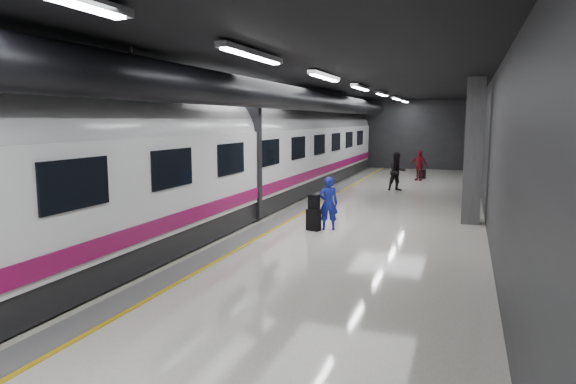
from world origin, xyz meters
The scene contains 9 objects.
ground centered at (0.00, 0.00, 0.00)m, with size 40.00×40.00×0.00m, color silver.
platform_hall centered at (-0.29, 0.96, 3.54)m, with size 10.02×40.02×4.51m.
train centered at (-3.25, 0.00, 2.07)m, with size 3.05×38.00×4.05m.
traveler_main centered at (0.58, -0.42, 0.78)m, with size 0.57×0.38×1.57m, color #1623AC.
suitcase_main centered at (0.21, -0.68, 0.32)m, with size 0.39×0.24×0.63m, color black.
shoulder_bag centered at (0.21, -0.64, 0.84)m, with size 0.32×0.17×0.43m, color black.
traveler_far_a centered at (1.39, 8.83, 0.88)m, with size 0.86×0.67×1.76m, color black.
traveler_far_b centered at (1.98, 13.31, 0.80)m, with size 0.94×0.39×1.61m, color maroon.
suitcase_far centered at (2.09, 14.24, 0.25)m, with size 0.34×0.22×0.50m, color black.
Camera 1 is at (4.35, -14.83, 3.20)m, focal length 32.00 mm.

